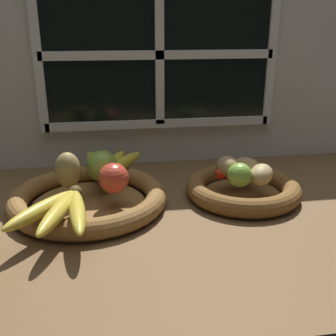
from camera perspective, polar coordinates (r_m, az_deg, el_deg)
The scene contains 14 objects.
ground_plane at distance 93.84cm, azimuth 1.16°, elevation -5.56°, with size 140.00×90.00×3.00cm, color brown.
back_wall at distance 114.73cm, azimuth -1.36°, elevation 14.40°, with size 140.00×4.60×55.00cm.
fruit_bowl_left at distance 90.95cm, azimuth -11.31°, elevation -4.38°, with size 34.95×34.95×4.42cm.
fruit_bowl_right at distance 95.88cm, azimuth 10.70°, elevation -3.03°, with size 27.02×27.02×4.42cm.
apple_green_back at distance 93.15cm, azimuth -9.44°, elevation 0.30°, with size 7.20×7.20×7.20cm, color #7AA338.
apple_red_right at distance 86.24cm, azimuth -7.78°, elevation -1.44°, with size 6.58×6.58×6.58cm, color #CC422D.
pear_brown at distance 90.42cm, azimuth -14.12°, elevation -0.31°, with size 5.59×5.63×8.19cm, color olive.
banana_bunch_front at distance 77.98cm, azimuth -15.20°, elevation -5.80°, with size 15.85×20.35×2.99cm.
banana_bunch_back at distance 101.03cm, azimuth -8.52°, elevation 0.63°, with size 16.12×20.25×2.91cm.
potato_back at distance 98.46cm, azimuth 11.11°, elevation 0.29°, with size 6.95×5.83×4.01cm, color #A38451.
potato_small at distance 92.62cm, azimuth 13.19°, elevation -0.91°, with size 7.44×5.02×4.68cm, color tan.
potato_oblong at distance 95.36cm, azimuth 8.52°, elevation 0.17°, with size 6.18×5.32×5.17cm, color #A38451.
lime_near at distance 90.13cm, azimuth 10.21°, elevation -0.99°, with size 5.51×5.51×5.51cm, color #7AAD3D.
chili_pepper at distance 95.66cm, azimuth 10.79°, elevation -0.80°, with size 2.35×2.35×13.24cm, color red.
Camera 1 is at (-14.78, -83.49, 38.71)cm, focal length 42.61 mm.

